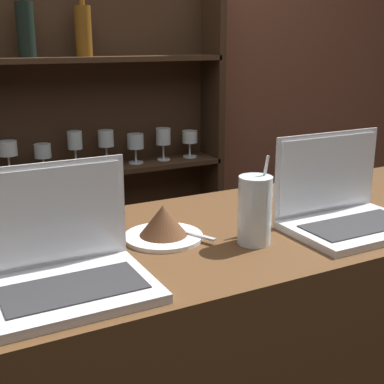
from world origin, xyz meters
name	(u,v)px	position (x,y,z in m)	size (l,w,h in m)	color
back_wall	(73,69)	(0.00, 1.40, 1.35)	(7.00, 0.06, 2.70)	brown
back_shelf	(89,180)	(0.02, 1.32, 0.91)	(1.13, 0.18, 1.74)	#332114
laptop_near	(65,263)	(-0.38, 0.18, 1.06)	(0.30, 0.23, 0.23)	silver
laptop_far	(345,207)	(0.33, 0.19, 1.06)	(0.33, 0.23, 0.23)	silver
cake_plate	(163,225)	(-0.11, 0.32, 1.05)	(0.19, 0.19, 0.08)	white
water_glass	(255,210)	(0.07, 0.20, 1.09)	(0.08, 0.08, 0.20)	silver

